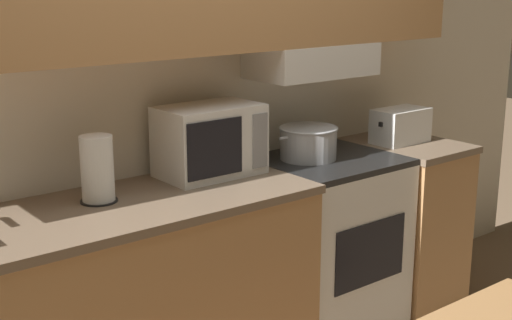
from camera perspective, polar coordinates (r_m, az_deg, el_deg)
The scene contains 7 objects.
wall_back at distance 3.18m, azimuth -6.09°, elevation 9.46°, with size 5.44×0.38×2.55m.
lower_counter_right_stub at distance 4.07m, azimuth 11.62°, elevation -4.93°, with size 0.47×0.64×0.93m.
stove_range at distance 3.67m, azimuth 5.65°, elevation -6.85°, with size 0.67×0.60×0.93m.
cooking_pot at distance 3.49m, azimuth 4.21°, elevation 1.45°, with size 0.37×0.29×0.16m.
microwave at distance 3.19m, azimuth -3.72°, elevation 1.57°, with size 0.45×0.29×0.32m.
toaster at distance 3.90m, azimuth 11.48°, elevation 2.73°, with size 0.32×0.18×0.18m.
paper_towel_roll at distance 2.87m, azimuth -12.58°, elevation -0.73°, with size 0.15×0.15×0.27m.
Camera 1 is at (-1.69, -2.74, 1.80)m, focal length 50.00 mm.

